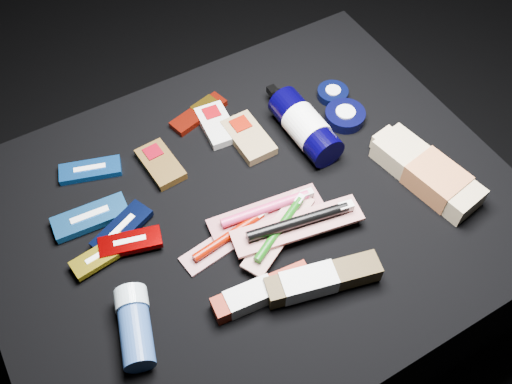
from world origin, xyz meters
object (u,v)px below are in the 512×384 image
lotion_bottle (305,126)px  deodorant_stick (135,326)px  toothpaste_carton_red (258,294)px  bodywash_bottle (428,174)px

lotion_bottle → deodorant_stick: bearing=-155.7°
lotion_bottle → toothpaste_carton_red: (-0.26, -0.26, -0.02)m
bodywash_bottle → toothpaste_carton_red: bodywash_bottle is taller
lotion_bottle → bodywash_bottle: bearing=-56.4°
bodywash_bottle → toothpaste_carton_red: bearing=176.9°
toothpaste_carton_red → deodorant_stick: bearing=172.4°
bodywash_bottle → deodorant_stick: size_ratio=1.71×
lotion_bottle → toothpaste_carton_red: 0.37m
lotion_bottle → bodywash_bottle: (0.14, -0.21, -0.01)m
toothpaste_carton_red → bodywash_bottle: bearing=12.4°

